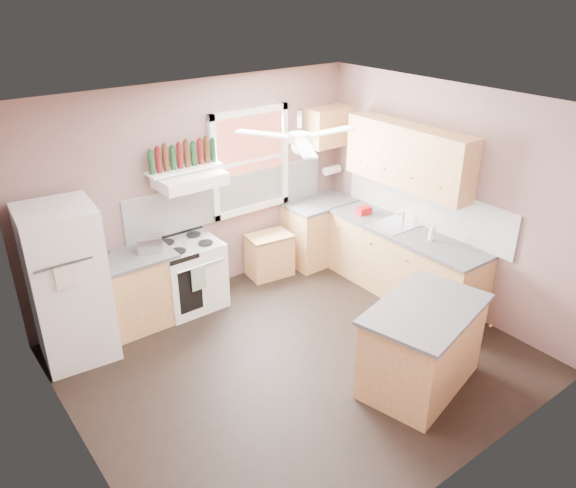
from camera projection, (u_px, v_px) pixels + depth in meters
floor at (297, 360)px, 6.08m from camera, size 4.50×4.50×0.00m
ceiling at (300, 110)px, 4.90m from camera, size 4.50×4.50×0.00m
wall_back at (197, 191)px, 6.94m from camera, size 4.50×0.05×2.70m
wall_right at (447, 198)px, 6.73m from camera, size 0.05×4.00×2.70m
wall_left at (63, 328)px, 4.25m from camera, size 0.05×4.00×2.70m
backsplash_back at (231, 197)px, 7.24m from camera, size 2.90×0.03×0.55m
backsplash_right at (424, 205)px, 7.00m from camera, size 0.03×2.60×0.55m
window_view at (249, 161)px, 7.21m from camera, size 1.00×0.02×1.20m
window_frame at (250, 162)px, 7.19m from camera, size 1.16×0.07×1.36m
refrigerator at (68, 285)px, 5.82m from camera, size 0.80×0.78×1.73m
base_cabinet_left at (136, 292)px, 6.53m from camera, size 0.90×0.60×0.86m
counter_left at (132, 258)px, 6.34m from camera, size 0.92×0.62×0.04m
toaster at (149, 245)px, 6.39m from camera, size 0.32×0.24×0.18m
stove at (189, 275)px, 6.91m from camera, size 0.76×0.64×0.86m
range_hood at (190, 180)px, 6.50m from camera, size 0.78×0.50×0.14m
bottle_shelf at (184, 169)px, 6.55m from camera, size 0.90×0.26×0.03m
cart at (270, 255)px, 7.68m from camera, size 0.63×0.46×0.59m
base_cabinet_corner at (320, 232)px, 8.06m from camera, size 1.00×0.60×0.86m
base_cabinet_right at (403, 264)px, 7.17m from camera, size 0.60×2.20×0.86m
counter_corner at (321, 203)px, 7.87m from camera, size 1.02×0.62×0.04m
counter_right at (406, 232)px, 6.97m from camera, size 0.62×2.22×0.04m
sink at (394, 226)px, 7.10m from camera, size 0.55×0.45×0.03m
faucet at (403, 217)px, 7.16m from camera, size 0.03×0.03×0.14m
upper_cabinet_right at (408, 156)px, 6.80m from camera, size 0.33×1.80×0.76m
upper_cabinet_corner at (328, 127)px, 7.63m from camera, size 0.60×0.33×0.52m
paper_towel at (332, 170)px, 8.00m from camera, size 0.26×0.12×0.12m
island at (422, 348)px, 5.55m from camera, size 1.37×1.04×0.86m
island_top at (426, 309)px, 5.36m from camera, size 1.46×1.13×0.04m
ceiling_fan_hub at (299, 138)px, 5.01m from camera, size 0.20×0.20×0.08m
soap_bottle at (432, 232)px, 6.65m from camera, size 0.10×0.10×0.23m
red_caddy at (364, 210)px, 7.42m from camera, size 0.19×0.14×0.10m
wine_bottles at (183, 156)px, 6.48m from camera, size 0.86×0.06×0.31m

